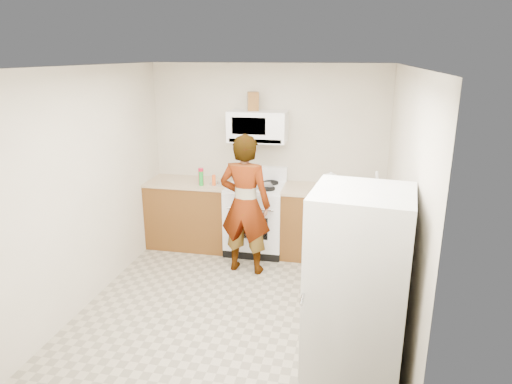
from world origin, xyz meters
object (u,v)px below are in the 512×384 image
(person, at_px, (245,205))
(saucepan, at_px, (244,176))
(gas_range, at_px, (256,217))
(fridge, at_px, (356,299))
(kettle, at_px, (331,181))
(microwave, at_px, (258,126))

(person, relative_size, saucepan, 8.85)
(gas_range, distance_m, saucepan, 0.58)
(saucepan, bearing_deg, fridge, -61.40)
(person, height_order, kettle, person)
(microwave, xyz_separation_m, saucepan, (-0.20, 0.04, -0.69))
(microwave, distance_m, saucepan, 0.72)
(microwave, height_order, kettle, microwave)
(microwave, relative_size, saucepan, 3.89)
(gas_range, distance_m, kettle, 1.12)
(person, relative_size, kettle, 10.34)
(gas_range, height_order, saucepan, gas_range)
(microwave, bearing_deg, kettle, -0.19)
(person, bearing_deg, fridge, 128.67)
(fridge, xyz_separation_m, saucepan, (-1.50, 2.75, 0.16))
(person, bearing_deg, microwave, -85.01)
(gas_range, relative_size, saucepan, 5.79)
(person, height_order, fridge, person)
(fridge, distance_m, kettle, 2.74)
(microwave, relative_size, fridge, 0.45)
(fridge, relative_size, kettle, 10.17)
(person, bearing_deg, kettle, -137.56)
(gas_range, bearing_deg, fridge, -63.29)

